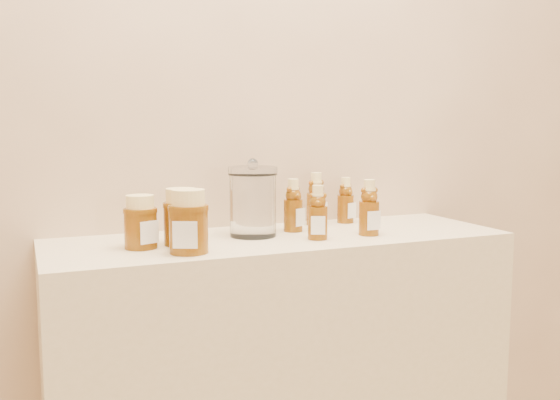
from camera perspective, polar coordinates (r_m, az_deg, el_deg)
name	(u,v)px	position (r m, az deg, el deg)	size (l,w,h in m)	color
wall_back	(254,68)	(1.80, -2.43, 11.98)	(3.50, 0.02, 2.70)	tan
display_table	(281,400)	(1.77, 0.08, -17.78)	(1.20, 0.40, 0.90)	beige
bear_bottle_back_left	(293,202)	(1.70, 1.21, -0.17)	(0.06, 0.06, 0.16)	#5F3107
bear_bottle_back_mid	(316,195)	(1.81, 3.32, 0.41)	(0.06, 0.06, 0.17)	#5F3107
bear_bottle_back_right	(346,197)	(1.86, 6.01, 0.26)	(0.05, 0.05, 0.15)	#5F3107
bear_bottle_front_left	(318,209)	(1.59, 3.47, -0.80)	(0.05, 0.05, 0.16)	#5F3107
bear_bottle_front_right	(369,204)	(1.66, 8.15, -0.35)	(0.06, 0.06, 0.17)	#5F3107
honey_jar_left	(140,222)	(1.51, -12.64, -1.96)	(0.08, 0.08, 0.13)	#5F3107
honey_jar_back	(181,217)	(1.53, -9.04, -1.51)	(0.09, 0.09, 0.14)	#5F3107
honey_jar_front	(189,221)	(1.43, -8.36, -1.95)	(0.09, 0.09, 0.15)	#5F3107
glass_canister	(253,199)	(1.63, -2.49, 0.13)	(0.13, 0.13, 0.20)	white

